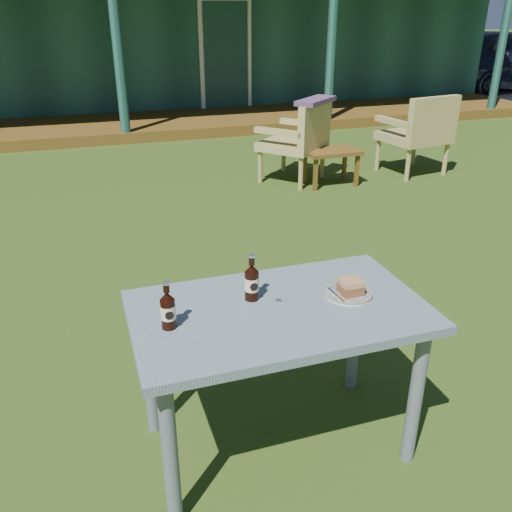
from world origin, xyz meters
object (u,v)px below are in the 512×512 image
object	(u,v)px
plate	(348,293)
side_table	(331,155)
car_near	(496,59)
cake_slice	(351,286)
cola_bottle_far	(168,310)
armchair_left	(299,138)
cafe_table	(279,329)
cola_bottle_near	(252,282)
armchair_right	(420,131)

from	to	relation	value
plate	side_table	size ratio (longest dim) A/B	0.34
car_near	cake_slice	world-z (taller)	car_near
cola_bottle_far	armchair_left	bearing A→B (deg)	60.92
car_near	cola_bottle_far	bearing A→B (deg)	124.26
cafe_table	car_near	bearing A→B (deg)	46.10
cafe_table	cola_bottle_far	world-z (taller)	cola_bottle_far
plate	side_table	xyz separation A→B (m)	(1.64, 3.56, -0.39)
cola_bottle_near	armchair_right	size ratio (longest dim) A/B	0.22
cola_bottle_near	cola_bottle_far	distance (m)	0.38
cake_slice	plate	bearing A→B (deg)	107.24
plate	cake_slice	size ratio (longest dim) A/B	2.22
armchair_right	plate	bearing A→B (deg)	-127.69
armchair_right	side_table	bearing A→B (deg)	-176.85
side_table	plate	bearing A→B (deg)	-114.78
cola_bottle_near	armchair_left	world-z (taller)	cola_bottle_near
plate	car_near	bearing A→B (deg)	47.12
cafe_table	side_table	bearing A→B (deg)	61.22
cake_slice	armchair_right	bearing A→B (deg)	52.42
cake_slice	cola_bottle_near	bearing A→B (deg)	165.43
cake_slice	cola_bottle_near	xyz separation A→B (m)	(-0.40, 0.10, 0.04)
plate	side_table	world-z (taller)	plate
cola_bottle_far	armchair_left	size ratio (longest dim) A/B	0.22
armchair_left	side_table	xyz separation A→B (m)	(0.29, -0.24, -0.16)
cafe_table	cola_bottle_far	bearing A→B (deg)	-178.75
armchair_left	car_near	bearing A→B (deg)	36.92
cafe_table	armchair_left	xyz separation A→B (m)	(1.68, 3.82, -0.12)
armchair_right	side_table	size ratio (longest dim) A/B	1.55
cafe_table	armchair_right	world-z (taller)	armchair_right
armchair_left	cake_slice	bearing A→B (deg)	-109.55
cola_bottle_far	armchair_right	bearing A→B (deg)	45.59
car_near	cafe_table	size ratio (longest dim) A/B	3.52
armchair_right	side_table	distance (m)	1.17
plate	cola_bottle_near	bearing A→B (deg)	166.74
car_near	cola_bottle_near	bearing A→B (deg)	125.06
car_near	cake_slice	bearing A→B (deg)	126.71
cola_bottle_far	side_table	distance (m)	4.34
armchair_left	armchair_right	world-z (taller)	armchair_right
cafe_table	plate	xyz separation A→B (m)	(0.32, 0.01, 0.11)
car_near	cake_slice	distance (m)	12.59
cola_bottle_near	side_table	size ratio (longest dim) A/B	0.34
plate	armchair_left	world-z (taller)	armchair_left
cola_bottle_near	cafe_table	bearing A→B (deg)	-50.85
cafe_table	cake_slice	xyz separation A→B (m)	(0.32, -0.00, 0.15)
cola_bottle_near	car_near	bearing A→B (deg)	45.51
car_near	plate	size ratio (longest dim) A/B	20.72
cola_bottle_far	plate	bearing A→B (deg)	1.36
side_table	cafe_table	bearing A→B (deg)	-118.78
side_table	cake_slice	bearing A→B (deg)	-114.67
car_near	armchair_left	distance (m)	9.01
cake_slice	armchair_left	distance (m)	4.06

